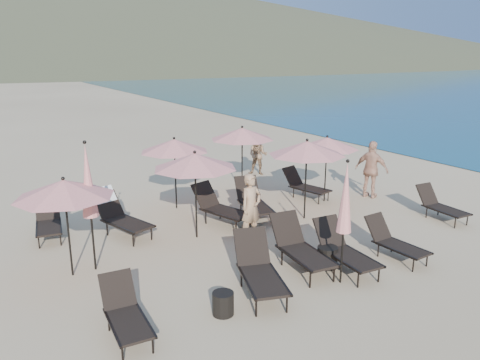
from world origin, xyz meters
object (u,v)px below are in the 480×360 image
lounger_1 (259,269)px  lounger_3 (344,249)px  lounger_5 (440,205)px  umbrella_closed_1 (88,182)px  side_table_0 (223,303)px  lounger_4 (394,241)px  lounger_6 (48,221)px  lounger_9 (253,201)px  beachgoer_c (372,170)px  lounger_10 (305,185)px  umbrella_open_0 (64,189)px  umbrella_open_1 (195,161)px  lounger_7 (119,214)px  lounger_2 (300,247)px  lounger_8 (220,207)px  beachgoer_b (258,155)px  umbrella_open_2 (307,148)px  umbrella_open_3 (174,145)px  side_table_1 (327,257)px  umbrella_open_4 (242,134)px  lounger_0 (125,312)px  umbrella_open_5 (327,143)px  beachgoer_a (251,207)px  umbrella_closed_0 (345,199)px

lounger_1 → lounger_3: 2.12m
lounger_5 → umbrella_closed_1: umbrella_closed_1 is taller
lounger_3 → side_table_0: size_ratio=4.13×
lounger_4 → lounger_6: lounger_6 is taller
lounger_9 → beachgoer_c: size_ratio=1.02×
lounger_10 → beachgoer_c: (1.85, -1.06, 0.50)m
umbrella_open_0 → umbrella_open_1: 3.23m
lounger_3 → lounger_7: bearing=132.9°
lounger_1 → lounger_2: 1.41m
lounger_8 → beachgoer_b: beachgoer_b is taller
umbrella_open_1 → umbrella_open_2: bearing=-4.9°
lounger_1 → umbrella_open_3: (0.64, 5.57, 1.44)m
side_table_1 → umbrella_open_2: bearing=60.9°
lounger_7 → umbrella_open_0: (-1.56, -1.79, 1.36)m
umbrella_open_4 → beachgoer_c: bearing=-38.1°
lounger_3 → lounger_6: (-5.17, 5.23, -0.04)m
umbrella_open_0 → beachgoer_b: umbrella_open_0 is taller
umbrella_open_2 → umbrella_closed_1: 5.93m
umbrella_open_4 → lounger_7: bearing=-161.0°
side_table_1 → lounger_7: bearing=128.2°
lounger_0 → lounger_6: lounger_6 is taller
lounger_1 → side_table_0: (-1.00, -0.37, -0.28)m
umbrella_open_5 → beachgoer_a: bearing=-158.5°
lounger_1 → umbrella_open_5: (4.96, 3.85, 1.37)m
lounger_4 → umbrella_open_0: (-6.51, 2.84, 1.50)m
lounger_5 → lounger_6: (-9.71, 4.22, 0.01)m
lounger_4 → lounger_9: 4.20m
lounger_6 → lounger_0: bearing=-77.6°
lounger_9 → umbrella_open_3: size_ratio=0.87×
lounger_0 → lounger_9: bearing=41.3°
lounger_6 → umbrella_open_3: size_ratio=0.75×
umbrella_closed_0 → beachgoer_a: 3.12m
lounger_5 → lounger_9: 5.27m
lounger_0 → umbrella_open_2: umbrella_open_2 is taller
umbrella_closed_1 → beachgoer_c: (9.01, 0.76, -1.05)m
umbrella_open_4 → lounger_5: bearing=-55.6°
lounger_1 → lounger_5: 6.73m
lounger_5 → lounger_7: (-8.11, 3.47, 0.13)m
lounger_7 → lounger_5: bearing=-41.4°
lounger_4 → umbrella_open_1: (-3.34, 3.41, 1.58)m
umbrella_closed_1 → beachgoer_c: 9.10m
umbrella_open_0 → side_table_1: umbrella_open_0 is taller
beachgoer_b → side_table_1: bearing=-66.8°
lounger_1 → beachgoer_b: bearing=74.9°
lounger_6 → umbrella_open_4: size_ratio=0.72×
lounger_0 → lounger_7: size_ratio=0.80×
lounger_2 → umbrella_closed_1: bearing=156.1°
lounger_6 → umbrella_open_4: (6.24, 0.85, 1.58)m
lounger_5 → umbrella_open_2: bearing=152.0°
lounger_10 → beachgoer_c: bearing=-44.1°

